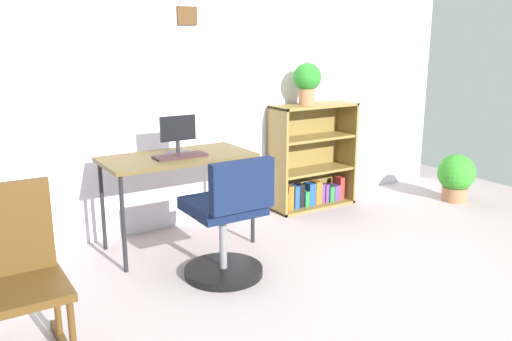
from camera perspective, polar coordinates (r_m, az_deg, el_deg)
ground_plane at (r=3.13m, az=14.57°, el=-15.71°), size 6.24×6.24×0.00m
wall_back at (r=4.48m, az=-5.00°, el=9.27°), size 5.20×0.12×2.32m
desk at (r=3.91m, az=-8.44°, el=0.81°), size 1.08×0.54×0.70m
monitor at (r=3.91m, az=-8.38°, el=3.77°), size 0.27×0.19×0.28m
keyboard at (r=3.83m, az=-8.14°, el=1.56°), size 0.38×0.14×0.02m
office_chair at (r=3.42m, az=-3.12°, el=-5.95°), size 0.52×0.55×0.83m
rocking_chair at (r=2.78m, az=-24.32°, el=-10.32°), size 0.42×0.64×0.88m
bookshelf_low at (r=4.93m, az=5.81°, el=0.85°), size 0.81×0.30×0.95m
potted_plant_on_shelf at (r=4.71m, az=5.52°, el=9.61°), size 0.25×0.25×0.37m
potted_plant_floor at (r=5.43m, az=20.69°, el=-0.54°), size 0.35×0.35×0.45m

